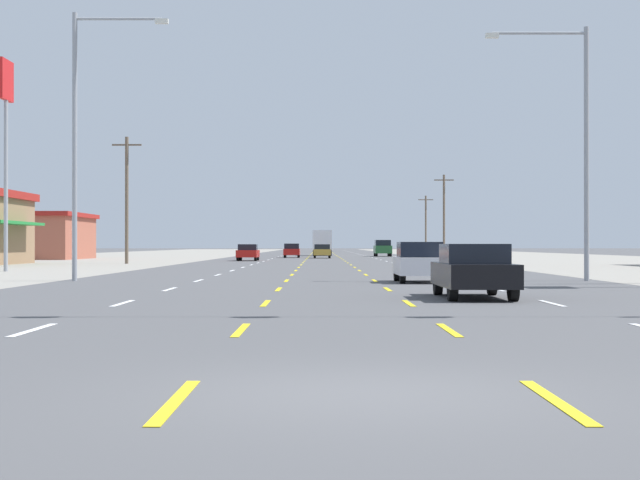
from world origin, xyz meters
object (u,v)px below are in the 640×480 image
(sedan_center_turn_far, at_px, (326,251))
(pole_sign_left_row_1, at_px, (10,113))
(suv_far_right_farthest, at_px, (386,248))
(streetlight_right_row_0, at_px, (580,134))
(sedan_far_left_midfar, at_px, (252,252))
(hatchback_inner_right_near, at_px, (423,262))
(box_truck_center_turn_distant_a, at_px, (326,241))
(streetlight_left_row_0, at_px, (87,128))
(hatchback_inner_left_farther, at_px, (296,250))
(sedan_far_right_mid, at_px, (435,255))
(sedan_inner_right_nearest, at_px, (477,270))

(sedan_center_turn_far, bearing_deg, pole_sign_left_row_1, -108.51)
(suv_far_right_farthest, distance_m, streetlight_right_row_0, 79.90)
(sedan_far_left_midfar, relative_size, streetlight_right_row_0, 0.45)
(pole_sign_left_row_1, distance_m, streetlight_right_row_0, 30.33)
(hatchback_inner_right_near, distance_m, sedan_far_left_midfar, 50.55)
(box_truck_center_turn_distant_a, bearing_deg, sedan_far_left_midfar, -99.69)
(streetlight_left_row_0, bearing_deg, hatchback_inner_left_farther, 84.69)
(hatchback_inner_right_near, xyz_separation_m, streetlight_left_row_0, (-13.16, 1.50, 5.29))
(sedan_far_right_mid, distance_m, hatchback_inner_left_farther, 43.32)
(sedan_far_right_mid, xyz_separation_m, sedan_far_left_midfar, (-13.75, 22.00, 0.00))
(pole_sign_left_row_1, relative_size, streetlight_right_row_0, 1.12)
(sedan_far_right_mid, height_order, sedan_far_left_midfar, same)
(streetlight_right_row_0, bearing_deg, hatchback_inner_left_farther, 101.01)
(sedan_inner_right_nearest, xyz_separation_m, sedan_far_right_mid, (3.24, 38.52, 0.00))
(suv_far_right_farthest, bearing_deg, box_truck_center_turn_distant_a, 134.82)
(sedan_inner_right_nearest, distance_m, streetlight_left_row_0, 19.17)
(sedan_far_right_mid, bearing_deg, sedan_center_turn_far, 100.54)
(hatchback_inner_right_near, xyz_separation_m, hatchback_inner_left_farther, (-6.84, 69.56, 0.00))
(hatchback_inner_right_near, bearing_deg, pole_sign_left_row_1, 143.72)
(sedan_center_turn_far, bearing_deg, streetlight_right_row_0, -81.23)
(sedan_center_turn_far, relative_size, streetlight_right_row_0, 0.45)
(sedan_far_right_mid, relative_size, sedan_center_turn_far, 1.00)
(hatchback_inner_left_farther, bearing_deg, sedan_far_left_midfar, -99.37)
(suv_far_right_farthest, xyz_separation_m, pole_sign_left_row_1, (-24.36, -66.11, 7.47))
(sedan_far_right_mid, height_order, box_truck_center_turn_distant_a, box_truck_center_turn_distant_a)
(sedan_inner_right_nearest, height_order, suv_far_right_farthest, suv_far_right_farthest)
(sedan_far_left_midfar, relative_size, pole_sign_left_row_1, 0.40)
(suv_far_right_farthest, xyz_separation_m, streetlight_left_row_0, (-16.95, -79.71, 5.04))
(sedan_center_turn_far, xyz_separation_m, streetlight_left_row_0, (-9.61, -64.46, 5.32))
(sedan_far_left_midfar, relative_size, sedan_center_turn_far, 1.00)
(hatchback_inner_left_farther, height_order, suv_far_right_farthest, suv_far_right_farthest)
(hatchback_inner_right_near, relative_size, sedan_far_right_mid, 0.87)
(pole_sign_left_row_1, bearing_deg, streetlight_left_row_0, -61.42)
(hatchback_inner_left_farther, bearing_deg, sedan_inner_right_nearest, -84.89)
(sedan_inner_right_nearest, xyz_separation_m, sedan_center_turn_far, (-3.91, 76.96, 0.00))
(sedan_inner_right_nearest, bearing_deg, sedan_far_left_midfar, 99.85)
(sedan_far_left_midfar, bearing_deg, streetlight_right_row_0, -70.99)
(streetlight_left_row_0, bearing_deg, sedan_far_left_midfar, 86.41)
(sedan_far_right_mid, distance_m, streetlight_right_row_0, 26.66)
(sedan_inner_right_nearest, relative_size, sedan_far_right_mid, 1.00)
(hatchback_inner_right_near, relative_size, sedan_center_turn_far, 0.87)
(sedan_far_left_midfar, height_order, pole_sign_left_row_1, pole_sign_left_row_1)
(sedan_far_left_midfar, bearing_deg, box_truck_center_turn_distant_a, 80.31)
(hatchback_inner_right_near, xyz_separation_m, sedan_far_right_mid, (3.60, 27.52, -0.03))
(sedan_far_left_midfar, xyz_separation_m, box_truck_center_turn_distant_a, (6.66, 39.00, 1.08))
(sedan_far_right_mid, bearing_deg, pole_sign_left_row_1, -152.81)
(hatchback_inner_left_farther, bearing_deg, hatchback_inner_right_near, -84.38)
(hatchback_inner_left_farther, xyz_separation_m, suv_far_right_farthest, (10.63, 11.65, 0.24))
(sedan_far_right_mid, relative_size, streetlight_right_row_0, 0.45)
(sedan_inner_right_nearest, bearing_deg, sedan_center_turn_far, 92.91)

